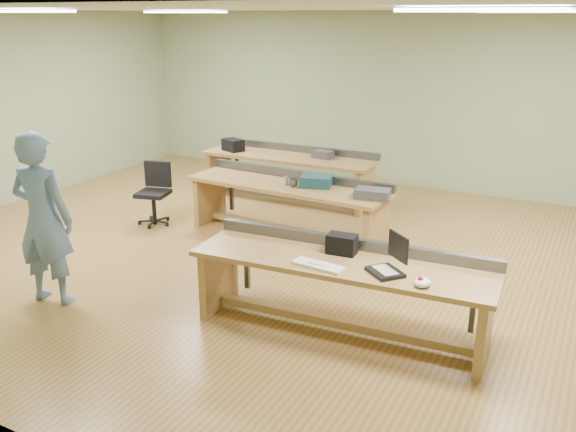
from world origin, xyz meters
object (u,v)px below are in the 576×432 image
at_px(workbench_front, 342,278).
at_px(workbench_back, 289,167).
at_px(camera_bag, 342,244).
at_px(task_chair, 155,202).
at_px(person, 43,219).
at_px(parts_bin_teal, 316,181).
at_px(laptop_base, 385,272).
at_px(mug, 293,183).
at_px(workbench_mid, 288,197).
at_px(parts_bin_grey, 372,193).
at_px(drinks_can, 286,180).

xyz_separation_m(workbench_front, workbench_back, (-2.52, 3.68, 0.00)).
bearing_deg(camera_bag, task_chair, 151.95).
relative_size(workbench_back, person, 1.56).
bearing_deg(parts_bin_teal, camera_bag, -58.60).
xyz_separation_m(camera_bag, task_chair, (-3.62, 1.55, -0.52)).
distance_m(laptop_base, mug, 2.99).
xyz_separation_m(laptop_base, parts_bin_teal, (-1.79, 2.32, 0.06)).
relative_size(workbench_mid, parts_bin_grey, 6.78).
bearing_deg(drinks_can, parts_bin_grey, -2.37).
bearing_deg(person, mug, -126.39).
xyz_separation_m(workbench_back, parts_bin_grey, (2.06, -1.65, 0.25)).
height_order(person, camera_bag, person).
bearing_deg(workbench_back, drinks_can, -64.15).
height_order(workbench_back, task_chair, task_chair).
xyz_separation_m(camera_bag, mug, (-1.52, 1.90, -0.04)).
distance_m(task_chair, mug, 2.18).
distance_m(person, task_chair, 2.69).
height_order(workbench_front, mug, workbench_front).
xyz_separation_m(workbench_front, task_chair, (-3.69, 1.69, -0.23)).
relative_size(camera_bag, parts_bin_teal, 0.68).
height_order(camera_bag, task_chair, camera_bag).
relative_size(laptop_base, camera_bag, 1.10).
distance_m(camera_bag, task_chair, 3.97).
bearing_deg(workbench_back, laptop_base, -52.66).
bearing_deg(workbench_mid, drinks_can, -86.84).
height_order(workbench_back, mug, workbench_back).
bearing_deg(parts_bin_teal, person, -119.08).
bearing_deg(person, workbench_mid, -123.60).
bearing_deg(task_chair, laptop_base, -38.02).
xyz_separation_m(laptop_base, camera_bag, (-0.53, 0.27, 0.08)).
relative_size(workbench_mid, drinks_can, 25.58).
bearing_deg(task_chair, drinks_can, -3.14).
relative_size(workbench_mid, parts_bin_teal, 7.08).
distance_m(mug, drinks_can, 0.14).
height_order(workbench_mid, mug, workbench_mid).
bearing_deg(mug, laptop_base, -46.64).
relative_size(workbench_back, drinks_can, 25.56).
bearing_deg(workbench_front, person, -168.03).
bearing_deg(workbench_front, workbench_back, 120.70).
relative_size(camera_bag, mug, 2.19).
relative_size(workbench_front, mug, 22.91).
height_order(workbench_front, person, person).
bearing_deg(drinks_can, task_chair, -168.81).
xyz_separation_m(person, parts_bin_teal, (1.69, 3.03, -0.10)).
xyz_separation_m(workbench_front, person, (-3.01, -0.84, 0.37)).
distance_m(person, laptop_base, 3.55).
relative_size(person, mug, 14.56).
height_order(workbench_back, person, person).
bearing_deg(person, drinks_can, -123.98).
distance_m(parts_bin_teal, parts_bin_grey, 0.87).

